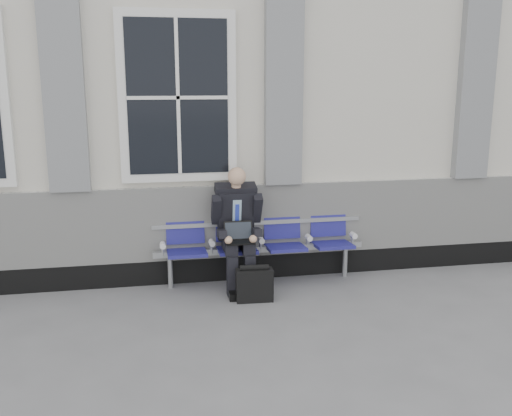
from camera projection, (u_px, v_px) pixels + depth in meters
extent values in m
plane|color=slate|center=(157.00, 335.00, 5.59)|extent=(70.00, 70.00, 0.00)
cube|color=beige|center=(147.00, 104.00, 8.49)|extent=(14.00, 4.00, 4.20)
cube|color=black|center=(154.00, 272.00, 6.97)|extent=(14.00, 0.10, 0.30)
cube|color=silver|center=(152.00, 225.00, 6.83)|extent=(14.00, 0.08, 0.90)
cube|color=gray|center=(63.00, 84.00, 6.28)|extent=(0.45, 0.14, 2.40)
cube|color=gray|center=(284.00, 84.00, 6.74)|extent=(0.45, 0.14, 2.40)
cube|color=gray|center=(476.00, 84.00, 7.20)|extent=(0.45, 0.14, 2.40)
cube|color=white|center=(178.00, 97.00, 6.56)|extent=(1.35, 0.10, 1.95)
cube|color=black|center=(178.00, 98.00, 6.52)|extent=(1.15, 0.02, 1.75)
cube|color=#9EA0A3|center=(260.00, 249.00, 6.98)|extent=(2.60, 0.07, 0.07)
cube|color=#9EA0A3|center=(258.00, 222.00, 7.03)|extent=(2.60, 0.05, 0.05)
cylinder|color=#9EA0A3|center=(170.00, 272.00, 6.83)|extent=(0.06, 0.06, 0.39)
cylinder|color=#9EA0A3|center=(345.00, 262.00, 7.23)|extent=(0.06, 0.06, 0.39)
cube|color=navy|center=(187.00, 253.00, 6.73)|extent=(0.46, 0.42, 0.07)
cube|color=navy|center=(185.00, 227.00, 6.88)|extent=(0.46, 0.10, 0.40)
cube|color=navy|center=(237.00, 250.00, 6.85)|extent=(0.46, 0.42, 0.07)
cube|color=navy|center=(234.00, 225.00, 6.99)|extent=(0.46, 0.10, 0.40)
cube|color=navy|center=(286.00, 247.00, 6.96)|extent=(0.46, 0.42, 0.07)
cube|color=navy|center=(282.00, 223.00, 7.10)|extent=(0.46, 0.10, 0.40)
cube|color=navy|center=(333.00, 245.00, 7.07)|extent=(0.46, 0.42, 0.07)
cube|color=navy|center=(328.00, 220.00, 7.21)|extent=(0.46, 0.10, 0.40)
cylinder|color=white|center=(163.00, 245.00, 6.69)|extent=(0.07, 0.12, 0.07)
cylinder|color=white|center=(212.00, 243.00, 6.80)|extent=(0.07, 0.12, 0.07)
cylinder|color=white|center=(261.00, 240.00, 6.91)|extent=(0.07, 0.12, 0.07)
cylinder|color=white|center=(309.00, 238.00, 7.02)|extent=(0.07, 0.12, 0.07)
cylinder|color=white|center=(353.00, 235.00, 7.12)|extent=(0.07, 0.12, 0.07)
cube|color=black|center=(233.00, 294.00, 6.54)|extent=(0.12, 0.27, 0.09)
cube|color=black|center=(251.00, 293.00, 6.58)|extent=(0.12, 0.27, 0.09)
cube|color=black|center=(232.00, 276.00, 6.56)|extent=(0.12, 0.13, 0.47)
cube|color=black|center=(250.00, 275.00, 6.59)|extent=(0.12, 0.13, 0.47)
cube|color=black|center=(230.00, 246.00, 6.71)|extent=(0.15, 0.46, 0.14)
cube|color=black|center=(247.00, 245.00, 6.74)|extent=(0.15, 0.46, 0.14)
cube|color=black|center=(236.00, 214.00, 6.85)|extent=(0.43, 0.35, 0.64)
cube|color=#A8CBDD|center=(237.00, 214.00, 6.73)|extent=(0.10, 0.10, 0.36)
cube|color=blue|center=(237.00, 216.00, 6.72)|extent=(0.05, 0.08, 0.30)
cube|color=black|center=(236.00, 189.00, 6.75)|extent=(0.49, 0.25, 0.15)
cylinder|color=#DCAD89|center=(236.00, 184.00, 6.69)|extent=(0.11, 0.11, 0.10)
sphere|color=#DCAD89|center=(237.00, 176.00, 6.61)|extent=(0.21, 0.21, 0.21)
cube|color=black|center=(216.00, 210.00, 6.69)|extent=(0.11, 0.29, 0.38)
cube|color=black|center=(257.00, 208.00, 6.77)|extent=(0.11, 0.29, 0.38)
cube|color=black|center=(222.00, 234.00, 6.58)|extent=(0.10, 0.32, 0.14)
cube|color=black|center=(256.00, 232.00, 6.64)|extent=(0.10, 0.32, 0.14)
sphere|color=#DCAD89|center=(228.00, 240.00, 6.46)|extent=(0.09, 0.09, 0.09)
sphere|color=#DCAD89|center=(253.00, 239.00, 6.51)|extent=(0.09, 0.09, 0.09)
cube|color=black|center=(240.00, 242.00, 6.57)|extent=(0.34, 0.24, 0.02)
cube|color=black|center=(238.00, 230.00, 6.66)|extent=(0.34, 0.10, 0.22)
cube|color=black|center=(238.00, 231.00, 6.65)|extent=(0.31, 0.07, 0.18)
cube|color=black|center=(254.00, 285.00, 6.43)|extent=(0.42, 0.20, 0.37)
cylinder|color=black|center=(254.00, 268.00, 6.38)|extent=(0.33, 0.08, 0.07)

